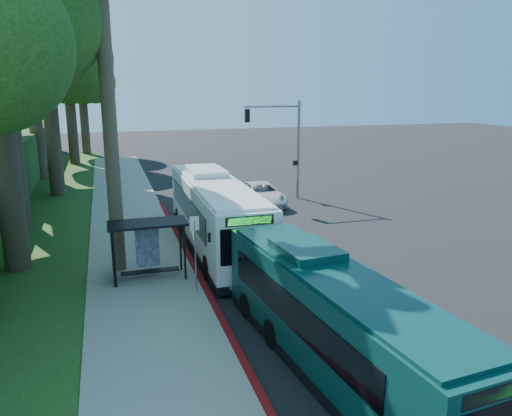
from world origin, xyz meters
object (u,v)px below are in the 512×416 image
object	(u,v)px
bus_shelter	(142,239)
pickup	(261,194)
white_bus	(215,213)
teal_bus	(334,319)

from	to	relation	value
bus_shelter	pickup	size ratio (longest dim) A/B	0.59
pickup	white_bus	bearing A→B (deg)	-119.28
white_bus	teal_bus	distance (m)	12.01
bus_shelter	white_bus	size ratio (longest dim) A/B	0.26
teal_bus	bus_shelter	bearing A→B (deg)	113.06
bus_shelter	white_bus	xyz separation A→B (m)	(3.86, 3.42, 0.01)
pickup	teal_bus	bearing A→B (deg)	-99.58
pickup	bus_shelter	bearing A→B (deg)	-125.17
bus_shelter	white_bus	world-z (taller)	white_bus
bus_shelter	teal_bus	bearing A→B (deg)	-61.50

